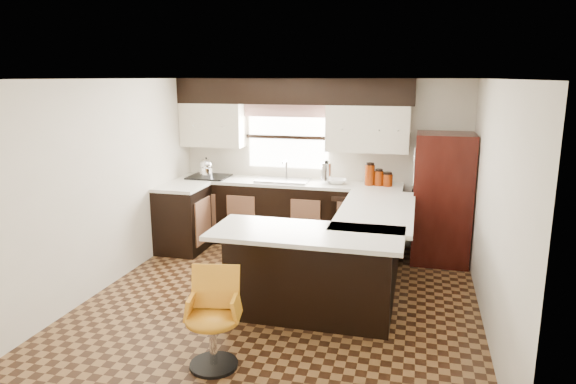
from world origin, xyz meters
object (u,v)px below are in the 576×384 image
(peninsula_long, at_px, (371,249))
(peninsula_return, at_px, (310,276))
(refrigerator, at_px, (442,198))
(bar_chair, at_px, (212,321))

(peninsula_long, relative_size, peninsula_return, 1.18)
(refrigerator, bearing_deg, peninsula_return, -122.84)
(peninsula_long, distance_m, bar_chair, 2.37)
(peninsula_long, relative_size, bar_chair, 2.30)
(peninsula_long, bearing_deg, peninsula_return, -118.30)
(peninsula_return, xyz_separation_m, refrigerator, (1.34, 2.07, 0.41))
(peninsula_long, height_order, bar_chair, peninsula_long)
(refrigerator, bearing_deg, bar_chair, -121.22)
(peninsula_return, relative_size, bar_chair, 1.94)
(peninsula_return, relative_size, refrigerator, 0.96)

